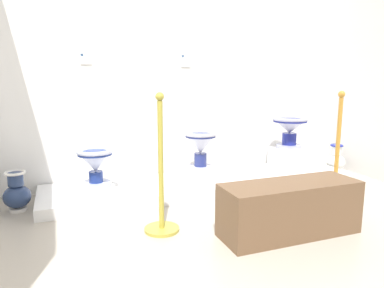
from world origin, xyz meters
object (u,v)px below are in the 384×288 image
Objects in this scene: plinth_block_tall_cobalt at (288,158)px; antique_toilet_tall_cobalt at (290,127)px; decorative_vase_companion at (17,194)px; stanchion_post_near_left at (161,193)px; plinth_block_rightmost at (97,189)px; antique_toilet_squat_floral at (200,145)px; info_placard_first at (86,58)px; decorative_vase_spare at (336,160)px; museum_bench at (290,209)px; stanchion_post_near_right at (336,167)px; plinth_block_squat_floral at (200,174)px; antique_toilet_rightmost at (95,162)px; info_placard_second at (186,60)px.

antique_toilet_tall_cobalt reaches higher than plinth_block_tall_cobalt.
stanchion_post_near_left reaches higher than decorative_vase_companion.
plinth_block_tall_cobalt is 0.34× the size of stanchion_post_near_left.
antique_toilet_squat_floral is at bearing 5.39° from plinth_block_rightmost.
plinth_block_tall_cobalt is 0.89× the size of antique_toilet_tall_cobalt.
info_placard_first is at bearing 171.22° from antique_toilet_tall_cobalt.
decorative_vase_spare is 0.33× the size of museum_bench.
info_placard_first reaches higher than stanchion_post_near_left.
info_placard_first is 3.19m from decorative_vase_spare.
decorative_vase_companion reaches higher than decorative_vase_spare.
antique_toilet_tall_cobalt is at bearing 86.17° from stanchion_post_near_right.
antique_toilet_squat_floral is at bearing 97.32° from museum_bench.
stanchion_post_near_left is at bearing -64.83° from plinth_block_rightmost.
antique_toilet_squat_floral is (0.00, 0.00, 0.32)m from plinth_block_squat_floral.
antique_toilet_rightmost is 1.06m from info_placard_first.
antique_toilet_tall_cobalt is at bearing 54.63° from museum_bench.
antique_toilet_squat_floral is 2.98× the size of info_placard_second.
info_placard_second is at bearing 169.16° from decorative_vase_spare.
antique_toilet_tall_cobalt is 1.69m from museum_bench.
plinth_block_squat_floral is at bearing 142.20° from stanchion_post_near_right.
stanchion_post_near_left is 0.97m from museum_bench.
plinth_block_rightmost is 0.95m from stanchion_post_near_left.
plinth_block_rightmost is at bearing -177.30° from antique_toilet_tall_cobalt.
plinth_block_squat_floral is at bearing 179.61° from decorative_vase_spare.
plinth_block_tall_cobalt is 1.66m from info_placard_second.
plinth_block_rightmost is at bearing 115.17° from stanchion_post_near_left.
antique_toilet_tall_cobalt is (2.23, 0.10, 0.21)m from antique_toilet_rightmost.
stanchion_post_near_right is (2.17, -0.73, 0.19)m from plinth_block_rightmost.
info_placard_first is (-2.23, 0.34, 1.13)m from plinth_block_tall_cobalt.
info_placard_first is at bearing 32.40° from decorative_vase_companion.
antique_toilet_squat_floral is 1.38m from museum_bench.
antique_toilet_squat_floral is at bearing 179.61° from decorative_vase_spare.
antique_toilet_squat_floral is 1.13m from antique_toilet_tall_cobalt.
info_placard_first is 2.41m from museum_bench.
info_placard_second reaches higher than info_placard_first.
antique_toilet_rightmost is 2.23m from plinth_block_tall_cobalt.
info_placard_first is 2.68m from stanchion_post_near_right.
plinth_block_tall_cobalt is 1.00× the size of decorative_vase_companion.
info_placard_second is 2.06m from museum_bench.
antique_toilet_squat_floral is 1.36m from stanchion_post_near_right.
stanchion_post_near_right is at bearing -14.66° from decorative_vase_companion.
info_placard_first is at bearing 162.62° from antique_toilet_squat_floral.
stanchion_post_near_right is at bearing -37.80° from plinth_block_squat_floral.
antique_toilet_squat_floral is 1.18× the size of decorative_vase_companion.
antique_toilet_squat_floral is 3.72× the size of info_placard_first.
decorative_vase_spare is at bearing 47.07° from stanchion_post_near_right.
antique_toilet_tall_cobalt is 1.12× the size of decorative_vase_companion.
antique_toilet_rightmost reaches higher than decorative_vase_companion.
stanchion_post_near_right is (-0.76, -0.82, 0.17)m from decorative_vase_spare.
stanchion_post_near_right is at bearing -18.50° from plinth_block_rightmost.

